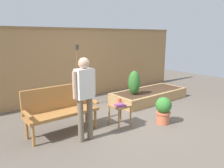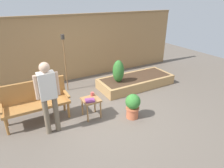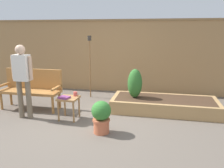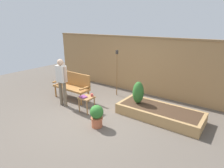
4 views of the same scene
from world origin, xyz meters
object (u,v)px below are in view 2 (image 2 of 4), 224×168
object	(u,v)px
garden_bench	(35,99)
book_on_table	(90,100)
tiki_torch	(64,53)
person_by_bench	(48,93)
side_table	(91,102)
cup_on_table	(92,94)
shrub_near_bench	(118,71)
potted_boxwood	(133,105)

from	to	relation	value
garden_bench	book_on_table	size ratio (longest dim) A/B	6.89
tiki_torch	person_by_bench	world-z (taller)	tiki_torch
tiki_torch	garden_bench	bearing A→B (deg)	-132.75
side_table	cup_on_table	distance (m)	0.21
garden_bench	book_on_table	world-z (taller)	garden_bench
cup_on_table	book_on_table	bearing A→B (deg)	-126.11
shrub_near_bench	tiki_torch	size ratio (longest dim) A/B	0.40
garden_bench	side_table	world-z (taller)	garden_bench
garden_bench	cup_on_table	bearing A→B (deg)	-16.61
tiki_torch	person_by_bench	size ratio (longest dim) A/B	1.09
book_on_table	shrub_near_bench	xyz separation A→B (m)	(1.34, 0.97, 0.14)
potted_boxwood	shrub_near_bench	distance (m)	1.50
book_on_table	potted_boxwood	distance (m)	1.01
tiki_torch	side_table	bearing A→B (deg)	-88.15
person_by_bench	shrub_near_bench	bearing A→B (deg)	24.57
cup_on_table	shrub_near_bench	distance (m)	1.41
book_on_table	shrub_near_bench	distance (m)	1.66
cup_on_table	potted_boxwood	size ratio (longest dim) A/B	0.18
book_on_table	cup_on_table	bearing A→B (deg)	67.33
potted_boxwood	tiki_torch	distance (m)	2.51
side_table	potted_boxwood	xyz separation A→B (m)	(0.84, -0.51, -0.07)
garden_bench	tiki_torch	world-z (taller)	tiki_torch
cup_on_table	person_by_bench	size ratio (longest dim) A/B	0.07
garden_bench	side_table	size ratio (longest dim) A/B	3.00
potted_boxwood	tiki_torch	bearing A→B (deg)	112.11
book_on_table	tiki_torch	distance (m)	1.89
side_table	book_on_table	bearing A→B (deg)	-126.04
side_table	garden_bench	bearing A→B (deg)	156.07
side_table	person_by_bench	xyz separation A→B (m)	(-0.95, -0.12, 0.54)
cup_on_table	book_on_table	size ratio (longest dim) A/B	0.53
garden_bench	tiki_torch	bearing A→B (deg)	47.25
potted_boxwood	shrub_near_bench	size ratio (longest dim) A/B	0.90
shrub_near_bench	side_table	bearing A→B (deg)	-145.10
side_table	potted_boxwood	world-z (taller)	potted_boxwood
cup_on_table	tiki_torch	world-z (taller)	tiki_torch
shrub_near_bench	garden_bench	bearing A→B (deg)	-171.00
cup_on_table	book_on_table	xyz separation A→B (m)	(-0.16, -0.22, -0.03)
person_by_bench	garden_bench	bearing A→B (deg)	107.64
garden_bench	shrub_near_bench	bearing A→B (deg)	9.00
shrub_near_bench	book_on_table	bearing A→B (deg)	-143.97
garden_bench	tiki_torch	distance (m)	1.72
garden_bench	potted_boxwood	xyz separation A→B (m)	(1.98, -1.02, -0.21)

